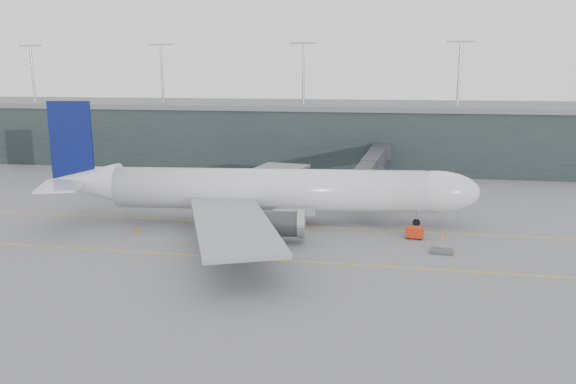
# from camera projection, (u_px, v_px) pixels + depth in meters

# --- Properties ---
(ground) EXTENTS (320.00, 320.00, 0.00)m
(ground) POSITION_uv_depth(u_px,v_px,m) (226.00, 216.00, 90.11)
(ground) COLOR slate
(ground) RESTS_ON ground
(taxiline_a) EXTENTS (160.00, 0.25, 0.02)m
(taxiline_a) POSITION_uv_depth(u_px,v_px,m) (219.00, 222.00, 86.26)
(taxiline_a) COLOR gold
(taxiline_a) RESTS_ON ground
(taxiline_b) EXTENTS (160.00, 0.25, 0.02)m
(taxiline_b) POSITION_uv_depth(u_px,v_px,m) (181.00, 254.00, 70.87)
(taxiline_b) COLOR gold
(taxiline_b) RESTS_ON ground
(taxiline_lead_main) EXTENTS (0.25, 60.00, 0.02)m
(taxiline_lead_main) POSITION_uv_depth(u_px,v_px,m) (281.00, 191.00, 108.48)
(taxiline_lead_main) COLOR gold
(taxiline_lead_main) RESTS_ON ground
(terminal) EXTENTS (240.00, 36.00, 29.00)m
(terminal) POSITION_uv_depth(u_px,v_px,m) (290.00, 132.00, 144.34)
(terminal) COLOR #1E2828
(terminal) RESTS_ON ground
(main_aircraft) EXTENTS (65.60, 61.29, 18.39)m
(main_aircraft) POSITION_uv_depth(u_px,v_px,m) (266.00, 190.00, 84.41)
(main_aircraft) COLOR silver
(main_aircraft) RESTS_ON ground
(jet_bridge) EXTENTS (7.25, 47.84, 7.28)m
(jet_bridge) POSITION_uv_depth(u_px,v_px,m) (371.00, 162.00, 109.40)
(jet_bridge) COLOR #2B2C30
(jet_bridge) RESTS_ON ground
(gse_cart) EXTENTS (2.58, 1.81, 1.64)m
(gse_cart) POSITION_uv_depth(u_px,v_px,m) (415.00, 232.00, 77.51)
(gse_cart) COLOR #B7280D
(gse_cart) RESTS_ON ground
(baggage_dolly) EXTENTS (3.11, 2.59, 0.29)m
(baggage_dolly) POSITION_uv_depth(u_px,v_px,m) (441.00, 251.00, 71.62)
(baggage_dolly) COLOR #3D3D43
(baggage_dolly) RESTS_ON ground
(uld_a) EXTENTS (2.39, 2.19, 1.76)m
(uld_a) POSITION_uv_depth(u_px,v_px,m) (216.00, 196.00, 100.22)
(uld_a) COLOR #323336
(uld_a) RESTS_ON ground
(uld_b) EXTENTS (2.53, 2.22, 1.98)m
(uld_b) POSITION_uv_depth(u_px,v_px,m) (236.00, 193.00, 102.00)
(uld_b) COLOR #323336
(uld_b) RESTS_ON ground
(uld_c) EXTENTS (2.62, 2.29, 2.05)m
(uld_c) POSITION_uv_depth(u_px,v_px,m) (244.00, 196.00, 99.64)
(uld_c) COLOR #323336
(uld_c) RESTS_ON ground
(cone_nose) EXTENTS (0.45, 0.45, 0.72)m
(cone_nose) POSITION_uv_depth(u_px,v_px,m) (442.00, 237.00, 77.23)
(cone_nose) COLOR #F7600D
(cone_nose) RESTS_ON ground
(cone_wing_stbd) EXTENTS (0.45, 0.45, 0.71)m
(cone_wing_stbd) POSITION_uv_depth(u_px,v_px,m) (236.00, 251.00, 71.10)
(cone_wing_stbd) COLOR red
(cone_wing_stbd) RESTS_ON ground
(cone_wing_port) EXTENTS (0.49, 0.49, 0.78)m
(cone_wing_port) POSITION_uv_depth(u_px,v_px,m) (303.00, 199.00, 100.15)
(cone_wing_port) COLOR #D0510B
(cone_wing_port) RESTS_ON ground
(cone_tail) EXTENTS (0.49, 0.49, 0.78)m
(cone_tail) POSITION_uv_depth(u_px,v_px,m) (138.00, 230.00, 80.42)
(cone_tail) COLOR orange
(cone_tail) RESTS_ON ground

